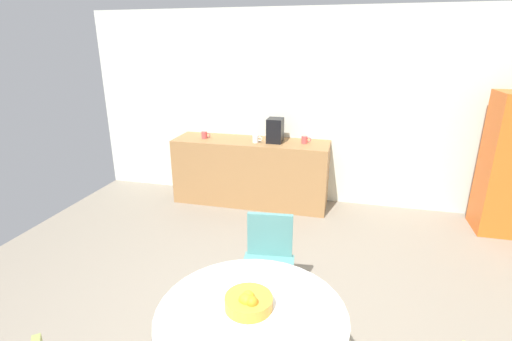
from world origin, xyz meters
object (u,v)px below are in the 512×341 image
(round_table, at_px, (251,331))
(fruit_bowl, at_px, (249,302))
(chair_teal, at_px, (269,253))
(coffee_maker, at_px, (275,130))
(mug_red, at_px, (256,139))
(mug_white, at_px, (305,140))
(mug_green, at_px, (205,135))

(round_table, bearing_deg, fruit_bowl, 129.90)
(chair_teal, relative_size, coffee_maker, 2.59)
(round_table, bearing_deg, coffee_maker, 98.95)
(fruit_bowl, relative_size, mug_red, 2.13)
(fruit_bowl, height_order, mug_red, mug_red)
(chair_teal, bearing_deg, coffee_maker, 100.12)
(round_table, distance_m, coffee_maker, 3.16)
(mug_white, relative_size, coffee_maker, 0.40)
(round_table, height_order, chair_teal, chair_teal)
(mug_green, bearing_deg, mug_white, 2.69)
(mug_white, distance_m, coffee_maker, 0.41)
(chair_teal, height_order, coffee_maker, coffee_maker)
(round_table, relative_size, mug_green, 8.41)
(mug_green, relative_size, coffee_maker, 0.40)
(round_table, relative_size, fruit_bowl, 3.94)
(chair_teal, height_order, fruit_bowl, same)
(coffee_maker, bearing_deg, mug_green, -177.97)
(mug_green, height_order, coffee_maker, coffee_maker)
(chair_teal, xyz_separation_m, coffee_maker, (-0.38, 2.13, 0.54))
(round_table, xyz_separation_m, mug_red, (-0.73, 3.00, 0.36))
(mug_red, bearing_deg, mug_white, 10.21)
(mug_red, bearing_deg, fruit_bowl, -76.67)
(mug_green, bearing_deg, fruit_bowl, -64.36)
(coffee_maker, bearing_deg, mug_white, 4.35)
(fruit_bowl, relative_size, mug_green, 2.13)
(fruit_bowl, bearing_deg, chair_teal, 94.99)
(mug_green, bearing_deg, coffee_maker, 2.03)
(round_table, distance_m, mug_red, 3.11)
(coffee_maker, bearing_deg, chair_teal, -79.88)
(round_table, xyz_separation_m, mug_green, (-1.47, 3.05, 0.36))
(round_table, bearing_deg, mug_green, 115.80)
(chair_teal, bearing_deg, mug_red, 106.95)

